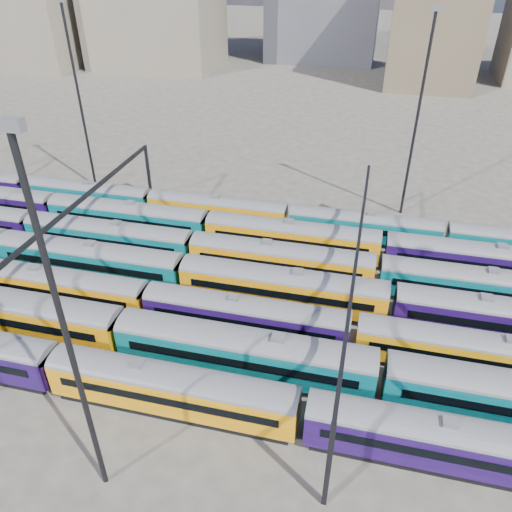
% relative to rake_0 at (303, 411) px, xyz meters
% --- Properties ---
extents(ground, '(500.00, 500.00, 0.00)m').
position_rel_rake_0_xyz_m(ground, '(-7.62, 15.00, -2.64)').
color(ground, '#45413B').
rests_on(ground, ground).
extents(rake_0, '(122.42, 2.99, 5.03)m').
position_rel_rake_0_xyz_m(rake_0, '(0.00, 0.00, 0.00)').
color(rake_0, black).
rests_on(rake_0, ground).
extents(rake_1, '(134.40, 3.28, 5.53)m').
position_rel_rake_0_xyz_m(rake_1, '(-17.06, 5.00, 0.26)').
color(rake_1, black).
rests_on(rake_1, ground).
extents(rake_2, '(98.62, 2.89, 4.86)m').
position_rel_rake_0_xyz_m(rake_2, '(-6.96, 10.00, -0.09)').
color(rake_2, black).
rests_on(rake_2, ground).
extents(rake_3, '(105.68, 3.10, 5.22)m').
position_rel_rake_0_xyz_m(rake_3, '(-4.48, 15.00, 0.10)').
color(rake_3, black).
rests_on(rake_3, ground).
extents(rake_4, '(102.24, 3.00, 5.04)m').
position_rel_rake_0_xyz_m(rake_4, '(-5.60, 20.00, 0.01)').
color(rake_4, black).
rests_on(rake_4, ground).
extents(rake_5, '(124.37, 3.03, 5.11)m').
position_rel_rake_0_xyz_m(rake_5, '(-15.72, 25.00, 0.04)').
color(rake_5, black).
rests_on(rake_5, ground).
extents(rake_6, '(111.99, 2.73, 4.59)m').
position_rel_rake_0_xyz_m(rake_6, '(-25.42, 30.00, -0.23)').
color(rake_6, black).
rests_on(rake_6, ground).
extents(gantry_1, '(0.35, 40.35, 8.03)m').
position_rel_rake_0_xyz_m(gantry_1, '(-27.62, 15.00, 4.15)').
color(gantry_1, black).
rests_on(gantry_1, ground).
extents(gantry_2, '(0.35, 40.35, 8.03)m').
position_rel_rake_0_xyz_m(gantry_2, '(2.38, 15.00, 4.15)').
color(gantry_2, black).
rests_on(gantry_2, ground).
extents(mast_1, '(1.40, 0.50, 25.60)m').
position_rel_rake_0_xyz_m(mast_1, '(-37.62, 37.00, 11.33)').
color(mast_1, black).
rests_on(mast_1, ground).
extents(mast_2, '(1.40, 0.50, 25.60)m').
position_rel_rake_0_xyz_m(mast_2, '(-12.62, -7.00, 11.33)').
color(mast_2, black).
rests_on(mast_2, ground).
extents(mast_3, '(1.40, 0.50, 25.60)m').
position_rel_rake_0_xyz_m(mast_3, '(7.38, 39.00, 11.33)').
color(mast_3, black).
rests_on(mast_3, ground).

